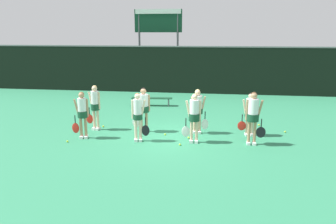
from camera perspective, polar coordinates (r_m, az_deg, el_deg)
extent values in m
plane|color=#2D7F56|center=(12.06, 0.05, -4.26)|extent=(140.00, 140.00, 0.00)
cube|color=black|center=(20.30, 3.44, 7.22)|extent=(60.00, 0.06, 2.82)
cube|color=slate|center=(20.19, 3.50, 11.31)|extent=(60.00, 0.08, 0.08)
cylinder|color=#515156|center=(22.68, -4.98, 10.86)|extent=(0.14, 0.14, 5.17)
cylinder|color=#515156|center=(22.26, 1.67, 10.85)|extent=(0.14, 0.14, 5.17)
cube|color=#0F3823|center=(22.41, -1.72, 15.59)|extent=(3.16, 0.12, 1.48)
cube|color=white|center=(22.37, -1.76, 17.11)|extent=(3.04, 0.02, 0.30)
cube|color=#19472D|center=(16.93, -2.81, 2.44)|extent=(2.12, 0.51, 0.04)
cylinder|color=slate|center=(17.02, 0.12, 1.79)|extent=(0.06, 0.06, 0.38)
cylinder|color=slate|center=(16.77, 0.07, 1.62)|extent=(0.06, 0.06, 0.38)
cylinder|color=slate|center=(17.22, -5.61, 1.87)|extent=(0.06, 0.06, 0.38)
cylinder|color=slate|center=(16.97, -5.74, 1.69)|extent=(0.06, 0.06, 0.38)
cylinder|color=tan|center=(12.13, -14.13, -2.59)|extent=(0.10, 0.10, 0.80)
cylinder|color=tan|center=(12.16, -14.90, -2.60)|extent=(0.10, 0.10, 0.80)
cube|color=white|center=(12.20, -14.06, -4.24)|extent=(0.15, 0.26, 0.09)
cube|color=white|center=(12.24, -14.83, -4.24)|extent=(0.15, 0.26, 0.09)
cylinder|color=#16422B|center=(12.02, -14.66, -0.38)|extent=(0.35, 0.35, 0.23)
cylinder|color=white|center=(11.96, -14.73, 0.78)|extent=(0.30, 0.30, 0.67)
sphere|color=tan|center=(11.87, -14.86, 2.83)|extent=(0.21, 0.21, 0.21)
sphere|color=olive|center=(11.89, -14.85, 2.97)|extent=(0.19, 0.19, 0.19)
cylinder|color=tan|center=(12.01, -15.62, 0.71)|extent=(0.22, 0.11, 0.63)
cylinder|color=tan|center=(11.93, -13.87, 0.73)|extent=(0.08, 0.08, 0.63)
cylinder|color=black|center=(12.10, -15.88, -1.20)|extent=(0.03, 0.03, 0.28)
ellipsoid|color=red|center=(12.19, -15.78, -2.69)|extent=(0.27, 0.03, 0.38)
cylinder|color=beige|center=(11.49, -4.85, -3.10)|extent=(0.10, 0.10, 0.81)
cylinder|color=beige|center=(11.50, -5.62, -3.11)|extent=(0.10, 0.10, 0.81)
cube|color=white|center=(11.57, -4.82, -4.86)|extent=(0.15, 0.26, 0.09)
cube|color=white|center=(11.58, -5.59, -4.87)|extent=(0.15, 0.26, 0.09)
cylinder|color=#16422B|center=(11.36, -5.29, -0.83)|extent=(0.33, 0.33, 0.19)
cylinder|color=white|center=(11.30, -5.32, 0.54)|extent=(0.28, 0.28, 0.69)
sphere|color=beige|center=(11.20, -5.37, 2.74)|extent=(0.19, 0.19, 0.19)
sphere|color=olive|center=(11.22, -5.37, 2.88)|extent=(0.18, 0.18, 0.18)
cylinder|color=beige|center=(11.29, -4.39, 0.49)|extent=(0.22, 0.11, 0.66)
cylinder|color=beige|center=(11.31, -6.19, 0.47)|extent=(0.08, 0.08, 0.65)
cylinder|color=black|center=(11.37, -3.96, -1.61)|extent=(0.03, 0.03, 0.28)
ellipsoid|color=black|center=(11.47, -3.93, -3.23)|extent=(0.28, 0.03, 0.39)
cylinder|color=beige|center=(11.34, 4.99, -3.34)|extent=(0.10, 0.10, 0.81)
cylinder|color=beige|center=(11.34, 4.09, -3.31)|extent=(0.10, 0.10, 0.81)
cube|color=white|center=(11.42, 4.95, -5.12)|extent=(0.12, 0.24, 0.09)
cube|color=white|center=(11.43, 4.05, -5.09)|extent=(0.12, 0.24, 0.09)
cylinder|color=#16422B|center=(11.20, 4.59, -0.90)|extent=(0.37, 0.37, 0.25)
cylinder|color=white|center=(11.14, 4.61, 0.38)|extent=(0.32, 0.32, 0.69)
sphere|color=beige|center=(11.05, 4.66, 2.60)|extent=(0.19, 0.19, 0.19)
sphere|color=#D8B772|center=(11.06, 4.66, 2.75)|extent=(0.18, 0.18, 0.18)
cylinder|color=beige|center=(11.15, 3.58, 0.34)|extent=(0.21, 0.08, 0.66)
cylinder|color=beige|center=(11.14, 5.60, 0.29)|extent=(0.08, 0.08, 0.66)
cylinder|color=black|center=(11.24, 3.13, -1.77)|extent=(0.03, 0.03, 0.28)
ellipsoid|color=silver|center=(11.34, 3.11, -3.41)|extent=(0.29, 0.03, 0.39)
cylinder|color=tan|center=(11.46, 14.86, -3.44)|extent=(0.10, 0.10, 0.86)
cylinder|color=tan|center=(11.44, 13.90, -3.42)|extent=(0.10, 0.10, 0.86)
cube|color=white|center=(11.55, 14.76, -5.31)|extent=(0.11, 0.24, 0.09)
cube|color=white|center=(11.53, 13.81, -5.30)|extent=(0.11, 0.24, 0.09)
cylinder|color=#16422B|center=(11.31, 14.54, -0.93)|extent=(0.40, 0.40, 0.25)
cylinder|color=white|center=(11.25, 14.62, 0.42)|extent=(0.35, 0.35, 0.72)
sphere|color=tan|center=(11.15, 14.77, 2.76)|extent=(0.21, 0.21, 0.21)
sphere|color=#4C331E|center=(11.17, 14.76, 2.91)|extent=(0.19, 0.19, 0.19)
cylinder|color=tan|center=(11.28, 15.69, 0.33)|extent=(0.22, 0.08, 0.69)
cylinder|color=tan|center=(11.22, 13.59, 0.39)|extent=(0.08, 0.08, 0.69)
cylinder|color=black|center=(11.38, 15.96, -1.84)|extent=(0.03, 0.03, 0.28)
ellipsoid|color=black|center=(11.47, 15.86, -3.42)|extent=(0.32, 0.03, 0.38)
cylinder|color=beige|center=(13.03, -12.12, -1.27)|extent=(0.10, 0.10, 0.83)
cylinder|color=beige|center=(13.11, -12.73, -1.22)|extent=(0.10, 0.10, 0.83)
cube|color=white|center=(13.11, -12.10, -2.87)|extent=(0.15, 0.25, 0.09)
cube|color=white|center=(13.18, -12.71, -2.81)|extent=(0.15, 0.25, 0.09)
cylinder|color=#16422B|center=(12.95, -12.54, 0.89)|extent=(0.34, 0.34, 0.24)
cylinder|color=white|center=(12.90, -12.60, 2.04)|extent=(0.29, 0.29, 0.70)
sphere|color=beige|center=(12.82, -12.71, 4.01)|extent=(0.20, 0.20, 0.20)
sphere|color=#D8B772|center=(12.83, -12.67, 4.13)|extent=(0.19, 0.19, 0.19)
cylinder|color=beige|center=(12.99, -13.31, 2.03)|extent=(0.22, 0.11, 0.66)
cylinder|color=beige|center=(12.81, -11.91, 1.94)|extent=(0.08, 0.08, 0.66)
cylinder|color=black|center=(13.11, -13.56, 0.21)|extent=(0.03, 0.03, 0.28)
ellipsoid|color=red|center=(13.19, -13.48, -1.17)|extent=(0.27, 0.03, 0.38)
cylinder|color=tan|center=(12.54, -3.78, -1.64)|extent=(0.10, 0.10, 0.81)
cylinder|color=tan|center=(12.56, -4.67, -1.63)|extent=(0.10, 0.10, 0.81)
cube|color=white|center=(12.61, -3.77, -3.25)|extent=(0.13, 0.25, 0.09)
cube|color=white|center=(12.64, -4.66, -3.23)|extent=(0.13, 0.25, 0.09)
cylinder|color=#16422B|center=(12.43, -4.27, 0.52)|extent=(0.41, 0.41, 0.23)
cylinder|color=white|center=(12.38, -4.29, 1.62)|extent=(0.36, 0.36, 0.65)
sphere|color=tan|center=(12.29, -4.32, 3.62)|extent=(0.22, 0.22, 0.22)
sphere|color=black|center=(12.31, -4.31, 3.76)|extent=(0.21, 0.21, 0.21)
cylinder|color=tan|center=(12.41, -5.29, 1.57)|extent=(0.21, 0.09, 0.62)
cylinder|color=tan|center=(12.36, -3.32, 1.55)|extent=(0.08, 0.08, 0.62)
cylinder|color=black|center=(12.49, -5.62, -0.28)|extent=(0.03, 0.03, 0.29)
ellipsoid|color=silver|center=(12.58, -5.59, -1.82)|extent=(0.28, 0.03, 0.40)
cylinder|color=tan|center=(12.38, 5.52, -1.91)|extent=(0.10, 0.10, 0.80)
cylinder|color=tan|center=(12.37, 4.64, -1.91)|extent=(0.10, 0.10, 0.80)
cube|color=white|center=(12.45, 5.49, -3.51)|extent=(0.14, 0.25, 0.09)
cube|color=white|center=(12.44, 4.62, -3.51)|extent=(0.14, 0.25, 0.09)
cylinder|color=#16422B|center=(12.26, 5.12, 0.18)|extent=(0.40, 0.40, 0.19)
cylinder|color=white|center=(12.20, 5.15, 1.37)|extent=(0.35, 0.35, 0.65)
sphere|color=tan|center=(12.11, 5.19, 3.36)|extent=(0.21, 0.21, 0.21)
sphere|color=#D8B772|center=(12.13, 5.19, 3.50)|extent=(0.19, 0.19, 0.19)
cylinder|color=tan|center=(12.22, 6.14, 1.30)|extent=(0.21, 0.10, 0.62)
cylinder|color=tan|center=(12.19, 4.20, 1.31)|extent=(0.08, 0.08, 0.62)
cylinder|color=black|center=(12.30, 6.47, -0.58)|extent=(0.03, 0.03, 0.29)
ellipsoid|color=silver|center=(12.39, 6.43, -2.13)|extent=(0.26, 0.03, 0.40)
cylinder|color=beige|center=(12.44, 14.38, -2.30)|extent=(0.10, 0.10, 0.76)
cylinder|color=beige|center=(12.39, 13.57, -2.32)|extent=(0.10, 0.10, 0.76)
cube|color=white|center=(12.50, 14.33, -3.82)|extent=(0.15, 0.25, 0.09)
cube|color=white|center=(12.46, 13.52, -3.84)|extent=(0.15, 0.25, 0.09)
cylinder|color=#16422B|center=(12.29, 14.10, -0.23)|extent=(0.38, 0.38, 0.24)
cylinder|color=white|center=(12.24, 14.16, 0.83)|extent=(0.33, 0.33, 0.63)
sphere|color=beige|center=(12.16, 14.28, 2.72)|extent=(0.19, 0.19, 0.19)
sphere|color=black|center=(12.17, 14.26, 2.85)|extent=(0.18, 0.18, 0.18)
cylinder|color=beige|center=(12.19, 13.23, 0.76)|extent=(0.21, 0.11, 0.60)
cylinder|color=beige|center=(12.30, 15.04, 0.76)|extent=(0.08, 0.08, 0.60)
cylinder|color=black|center=(12.24, 12.79, -1.00)|extent=(0.03, 0.03, 0.25)
ellipsoid|color=red|center=(12.32, 12.72, -2.36)|extent=(0.31, 0.03, 0.35)
sphere|color=#CCE033|center=(11.11, 2.11, -5.68)|extent=(0.07, 0.07, 0.07)
sphere|color=#CCE033|center=(11.82, 3.61, -4.47)|extent=(0.07, 0.07, 0.07)
sphere|color=#CCE033|center=(13.58, 5.54, -2.09)|extent=(0.07, 0.07, 0.07)
sphere|color=#CCE033|center=(13.89, 15.56, -2.18)|extent=(0.07, 0.07, 0.07)
sphere|color=#CCE033|center=(12.90, 2.79, -2.90)|extent=(0.07, 0.07, 0.07)
sphere|color=#CCE033|center=(12.02, -4.70, -4.19)|extent=(0.07, 0.07, 0.07)
sphere|color=#CCE033|center=(13.26, 19.71, -3.26)|extent=(0.06, 0.06, 0.06)
sphere|color=#CCE033|center=(12.18, -0.52, -3.91)|extent=(0.07, 0.07, 0.07)
sphere|color=#CCE033|center=(11.95, -17.11, -4.90)|extent=(0.07, 0.07, 0.07)
sphere|color=#CCE033|center=(13.44, -11.20, -2.46)|extent=(0.07, 0.07, 0.07)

